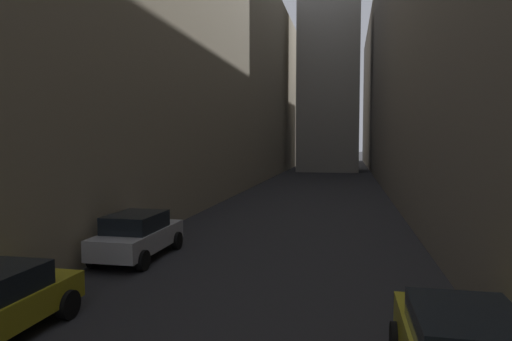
{
  "coord_description": "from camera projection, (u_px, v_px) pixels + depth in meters",
  "views": [
    {
      "loc": [
        2.61,
        10.43,
        4.01
      ],
      "look_at": [
        0.0,
        23.13,
        3.15
      ],
      "focal_mm": 31.42,
      "sensor_mm": 36.0,
      "label": 1
    }
  ],
  "objects": [
    {
      "name": "building_block_left",
      "position": [
        186.0,
        70.0,
        41.21
      ],
      "size": [
        13.29,
        108.0,
        21.12
      ],
      "primitive_type": "cube",
      "color": "gray",
      "rests_on": "ground"
    },
    {
      "name": "parked_car_left_far",
      "position": [
        138.0,
        235.0,
        15.29
      ],
      "size": [
        1.9,
        4.12,
        1.56
      ],
      "rotation": [
        0.0,
        0.0,
        1.57
      ],
      "color": "#B7B7BC",
      "rests_on": "ground"
    },
    {
      "name": "building_block_right",
      "position": [
        475.0,
        52.0,
        36.19
      ],
      "size": [
        14.24,
        108.0,
        22.33
      ],
      "primitive_type": "cube",
      "color": "#60594F",
      "rests_on": "ground"
    },
    {
      "name": "ground_plane",
      "position": [
        316.0,
        189.0,
        37.51
      ],
      "size": [
        264.0,
        264.0,
        0.0
      ],
      "primitive_type": "plane",
      "color": "#232326"
    }
  ]
}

